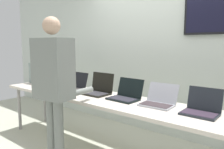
{
  "coord_description": "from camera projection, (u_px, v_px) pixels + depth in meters",
  "views": [
    {
      "loc": [
        1.82,
        -2.13,
        1.45
      ],
      "look_at": [
        -0.02,
        0.12,
        1.06
      ],
      "focal_mm": 36.18,
      "sensor_mm": 36.0,
      "label": 1
    }
  ],
  "objects": [
    {
      "name": "laptop_station_2",
      "position": [
        98.0,
        89.0,
        3.1
      ],
      "size": [
        0.38,
        0.31,
        0.28
      ],
      "color": "black",
      "rests_on": "workbench"
    },
    {
      "name": "workbench",
      "position": [
        107.0,
        101.0,
        2.88
      ],
      "size": [
        3.7,
        0.7,
        0.77
      ],
      "color": "beige",
      "rests_on": "ground"
    },
    {
      "name": "laptop_station_5",
      "position": [
        201.0,
        108.0,
        2.21
      ],
      "size": [
        0.34,
        0.3,
        0.25
      ],
      "color": "#21262D",
      "rests_on": "workbench"
    },
    {
      "name": "laptop_station_3",
      "position": [
        126.0,
        95.0,
        2.8
      ],
      "size": [
        0.38,
        0.33,
        0.25
      ],
      "color": "black",
      "rests_on": "workbench"
    },
    {
      "name": "laptop_station_1",
      "position": [
        75.0,
        86.0,
        3.39
      ],
      "size": [
        0.32,
        0.32,
        0.25
      ],
      "color": "black",
      "rests_on": "workbench"
    },
    {
      "name": "back_wall",
      "position": [
        154.0,
        47.0,
        3.63
      ],
      "size": [
        8.0,
        0.11,
        2.79
      ],
      "color": "silver",
      "rests_on": "ground"
    },
    {
      "name": "laptop_station_0",
      "position": [
        57.0,
        82.0,
        3.68
      ],
      "size": [
        0.38,
        0.35,
        0.28
      ],
      "color": "#343438",
      "rests_on": "workbench"
    },
    {
      "name": "person",
      "position": [
        54.0,
        79.0,
        2.51
      ],
      "size": [
        0.46,
        0.61,
        1.75
      ],
      "color": "gray",
      "rests_on": "ground"
    },
    {
      "name": "laptop_station_4",
      "position": [
        159.0,
        100.0,
        2.53
      ],
      "size": [
        0.37,
        0.34,
        0.23
      ],
      "color": "#ABADB7",
      "rests_on": "workbench"
    },
    {
      "name": "equipment_box",
      "position": [
        43.0,
        73.0,
        3.97
      ],
      "size": [
        0.39,
        0.34,
        0.36
      ],
      "color": "gray",
      "rests_on": "workbench"
    }
  ]
}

